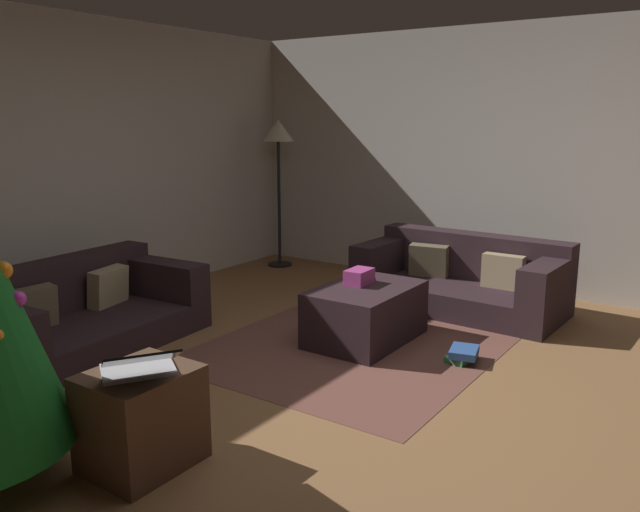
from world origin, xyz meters
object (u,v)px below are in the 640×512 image
Objects in this scene: book_stack at (463,354)px; couch_left at (78,314)px; ottoman at (366,314)px; laptop at (139,366)px; tv_remote at (365,279)px; side_table at (141,419)px; corner_lamp at (278,142)px; couch_right at (463,279)px; gift_box at (359,277)px.

couch_left is at bearing 117.67° from book_stack.
laptop is at bearing -178.21° from ottoman.
couch_left is 2.24m from tv_remote.
corner_lamp is (3.90, 2.17, 1.19)m from side_table.
ottoman is 2.28m from laptop.
tv_remote is at bearing 73.40° from couch_right.
couch_left is 6.46× the size of book_stack.
couch_left is at bearing 54.79° from couch_right.
laptop is 1.90× the size of book_stack.
gift_box reaches higher than ottoman.
laptop is (-0.04, -0.06, 0.31)m from side_table.
corner_lamp is at bearing -6.80° from couch_right.
book_stack is at bearing -89.63° from ottoman.
laptop is at bearing 162.03° from book_stack.
laptop is at bearing 59.34° from couch_left.
tv_remote reaches higher than book_stack.
corner_lamp is at bearing 52.12° from tv_remote.
couch_right is 11.62× the size of tv_remote.
book_stack is (-0.04, -0.89, -0.44)m from gift_box.
side_table reaches higher than book_stack.
side_table reaches higher than tv_remote.
laptop is 2.43m from book_stack.
laptop is at bearing -123.08° from side_table.
laptop is (-0.92, -1.82, 0.30)m from couch_left.
gift_box reaches higher than book_stack.
tv_remote reaches higher than ottoman.
couch_right is 3.51m from side_table.
couch_right is at bearing -99.35° from corner_lamp.
couch_left is at bearing 131.00° from tv_remote.
couch_left is 7.67× the size of gift_box.
tv_remote is at bearing 128.86° from couch_left.
corner_lamp is (3.01, 0.41, 1.19)m from couch_left.
gift_box is at bearing 76.12° from couch_right.
couch_right is 1.18m from tv_remote.
couch_left is 1.97m from side_table.
ottoman is at bearing -127.89° from corner_lamp.
couch_right is (2.61, -2.02, 0.01)m from couch_left.
couch_right is 6.59× the size of book_stack.
book_stack is (-1.27, -0.53, -0.21)m from couch_right.
side_table is 1.84× the size of book_stack.
couch_right is at bearing 138.49° from couch_left.
ottoman is (-1.28, 0.27, -0.05)m from couch_right.
corner_lamp is (1.67, 2.96, 1.38)m from book_stack.
tv_remote is at bearing 31.94° from ottoman.
side_table is at bearing -179.63° from ottoman.
couch_right is 2.73m from corner_lamp.
couch_left is 1.08× the size of corner_lamp.
corner_lamp is at bearing 60.53° from book_stack.
laptop reaches higher than ottoman.
ottoman is 3.32× the size of book_stack.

